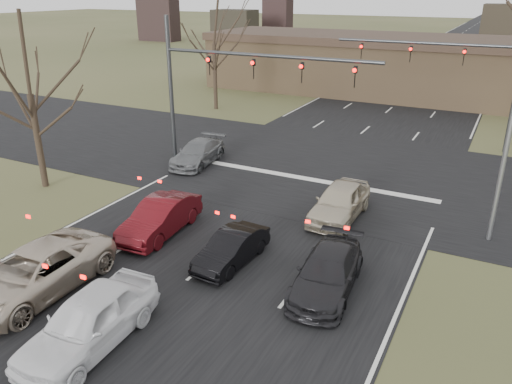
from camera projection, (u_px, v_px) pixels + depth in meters
ground at (152, 310)px, 15.59m from camera, size 360.00×360.00×0.00m
road_main at (442, 65)px, 64.91m from camera, size 14.00×300.00×0.02m
road_cross at (321, 168)px, 27.91m from camera, size 200.00×14.00×0.02m
building at (433, 68)px, 44.97m from camera, size 42.40×10.40×5.30m
mast_arm_near at (220, 74)px, 26.57m from camera, size 12.12×0.24×8.00m
mast_arm_far at (468, 66)px, 29.97m from camera, size 11.12×0.24×8.00m
streetlight_right_near at (510, 101)px, 17.95m from camera, size 2.34×0.25×10.00m
tree_left_near at (23, 53)px, 22.91m from camera, size 5.10×5.10×8.50m
tree_left_far at (213, 16)px, 38.87m from camera, size 5.70×5.70×9.50m
car_silver_suv at (34, 272)px, 16.23m from camera, size 2.60×5.55×1.53m
car_white_sedan at (89, 321)px, 13.82m from camera, size 2.09×4.72×1.58m
car_black_hatch at (232, 248)px, 18.07m from camera, size 1.43×3.66×1.19m
car_charcoal_sedan at (327, 273)px, 16.42m from camera, size 2.25×4.64×1.30m
car_grey_ahead at (198, 153)px, 28.35m from camera, size 2.31×4.66×1.30m
car_red_ahead at (160, 217)px, 20.22m from camera, size 1.83×4.46×1.44m
car_silver_ahead at (340, 202)px, 21.58m from camera, size 1.81×4.50×1.53m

